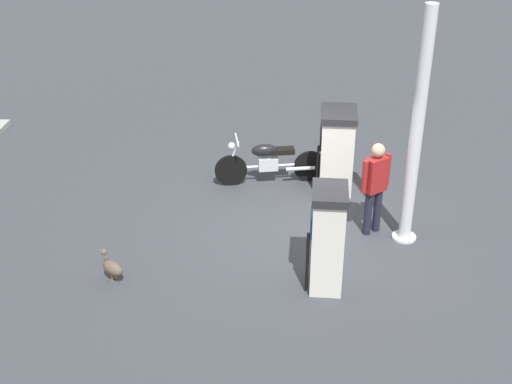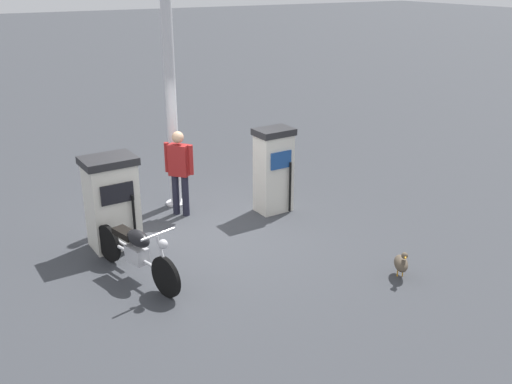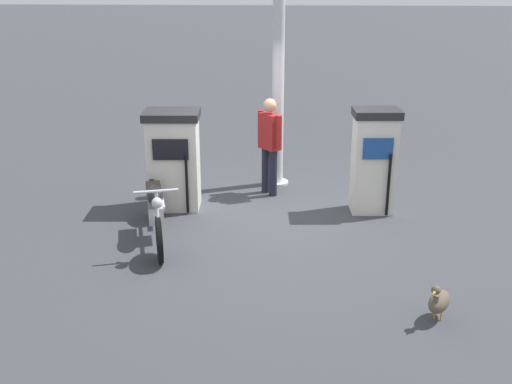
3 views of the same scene
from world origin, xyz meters
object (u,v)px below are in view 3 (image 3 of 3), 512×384
object	(u,v)px
wandering_duck	(439,301)
canopy_support_pole	(278,78)
fuel_pump_far	(374,161)
attendant_person	(270,141)
fuel_pump_near	(174,159)
motorcycle_near_pump	(156,208)

from	to	relation	value
wandering_duck	canopy_support_pole	distance (m)	5.00
fuel_pump_far	attendant_person	world-z (taller)	attendant_person
fuel_pump_far	wandering_duck	distance (m)	3.22
fuel_pump_near	canopy_support_pole	world-z (taller)	canopy_support_pole
fuel_pump_near	attendant_person	world-z (taller)	attendant_person
fuel_pump_near	fuel_pump_far	bearing A→B (deg)	90.00
fuel_pump_near	motorcycle_near_pump	size ratio (longest dim) A/B	0.76
attendant_person	wandering_duck	world-z (taller)	attendant_person
motorcycle_near_pump	fuel_pump_near	bearing A→B (deg)	178.40
fuel_pump_far	attendant_person	size ratio (longest dim) A/B	1.00
fuel_pump_near	wandering_duck	distance (m)	4.67
fuel_pump_near	wandering_duck	bearing A→B (deg)	47.26
motorcycle_near_pump	attendant_person	distance (m)	2.48
motorcycle_near_pump	canopy_support_pole	bearing A→B (deg)	146.80
motorcycle_near_pump	attendant_person	size ratio (longest dim) A/B	1.27
fuel_pump_far	wandering_duck	bearing A→B (deg)	6.03
fuel_pump_near	attendant_person	xyz separation A→B (m)	(-0.67, 1.46, 0.14)
wandering_duck	canopy_support_pole	bearing A→B (deg)	-157.26
fuel_pump_near	fuel_pump_far	distance (m)	3.07
fuel_pump_far	wandering_duck	world-z (taller)	fuel_pump_far
motorcycle_near_pump	attendant_person	world-z (taller)	attendant_person
fuel_pump_far	motorcycle_near_pump	size ratio (longest dim) A/B	0.79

